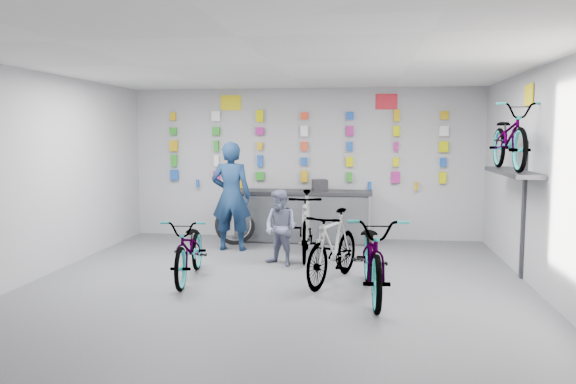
# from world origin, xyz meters

# --- Properties ---
(floor) EXTENTS (8.00, 8.00, 0.00)m
(floor) POSITION_xyz_m (0.00, 0.00, 0.00)
(floor) COLOR #4B4B50
(floor) RESTS_ON ground
(ceiling) EXTENTS (8.00, 8.00, 0.00)m
(ceiling) POSITION_xyz_m (0.00, 0.00, 3.00)
(ceiling) COLOR white
(ceiling) RESTS_ON wall_back
(wall_back) EXTENTS (7.00, 0.00, 7.00)m
(wall_back) POSITION_xyz_m (0.00, 4.00, 1.50)
(wall_back) COLOR #B8B7BA
(wall_back) RESTS_ON floor
(wall_front) EXTENTS (7.00, 0.00, 7.00)m
(wall_front) POSITION_xyz_m (0.00, -4.00, 1.50)
(wall_front) COLOR #B8B7BA
(wall_front) RESTS_ON floor
(wall_left) EXTENTS (0.00, 8.00, 8.00)m
(wall_left) POSITION_xyz_m (-3.50, 0.00, 1.50)
(wall_left) COLOR #B8B7BA
(wall_left) RESTS_ON floor
(wall_right) EXTENTS (0.00, 8.00, 8.00)m
(wall_right) POSITION_xyz_m (3.50, 0.00, 1.50)
(wall_right) COLOR #B8B7BA
(wall_right) RESTS_ON floor
(counter) EXTENTS (2.70, 0.66, 1.00)m
(counter) POSITION_xyz_m (0.00, 3.54, 0.49)
(counter) COLOR black
(counter) RESTS_ON floor
(merch_wall) EXTENTS (5.57, 0.08, 1.57)m
(merch_wall) POSITION_xyz_m (0.01, 3.93, 1.79)
(merch_wall) COLOR #1C4EAE
(merch_wall) RESTS_ON wall_back
(wall_bracket) EXTENTS (0.39, 1.90, 2.00)m
(wall_bracket) POSITION_xyz_m (3.33, 1.20, 1.46)
(wall_bracket) COLOR #333338
(wall_bracket) RESTS_ON wall_right
(sign_left) EXTENTS (0.42, 0.02, 0.30)m
(sign_left) POSITION_xyz_m (-1.50, 3.98, 2.72)
(sign_left) COLOR yellow
(sign_left) RESTS_ON wall_back
(sign_right) EXTENTS (0.42, 0.02, 0.30)m
(sign_right) POSITION_xyz_m (1.60, 3.98, 2.72)
(sign_right) COLOR red
(sign_right) RESTS_ON wall_back
(sign_side) EXTENTS (0.02, 0.40, 0.30)m
(sign_side) POSITION_xyz_m (3.48, 1.20, 2.65)
(sign_side) COLOR yellow
(sign_side) RESTS_ON wall_right
(bike_left) EXTENTS (0.81, 1.82, 0.93)m
(bike_left) POSITION_xyz_m (-1.28, 0.47, 0.46)
(bike_left) COLOR gray
(bike_left) RESTS_ON floor
(bike_center) EXTENTS (1.04, 1.78, 1.03)m
(bike_center) POSITION_xyz_m (0.77, 0.59, 0.52)
(bike_center) COLOR gray
(bike_center) RESTS_ON floor
(bike_right) EXTENTS (0.87, 2.13, 1.10)m
(bike_right) POSITION_xyz_m (1.32, -0.04, 0.55)
(bike_right) COLOR gray
(bike_right) RESTS_ON floor
(bike_service) EXTENTS (0.65, 1.91, 1.13)m
(bike_service) POSITION_xyz_m (0.22, 2.13, 0.57)
(bike_service) COLOR gray
(bike_service) RESTS_ON floor
(bike_wall) EXTENTS (0.63, 1.80, 0.95)m
(bike_wall) POSITION_xyz_m (3.25, 1.20, 2.05)
(bike_wall) COLOR gray
(bike_wall) RESTS_ON wall_bracket
(clerk) EXTENTS (0.72, 0.48, 1.96)m
(clerk) POSITION_xyz_m (-1.17, 2.57, 0.98)
(clerk) COLOR #112747
(clerk) RESTS_ON floor
(customer) EXTENTS (0.74, 0.70, 1.22)m
(customer) POSITION_xyz_m (-0.12, 1.53, 0.61)
(customer) COLOR slate
(customer) RESTS_ON floor
(spare_wheel) EXTENTS (0.82, 0.49, 0.75)m
(spare_wheel) POSITION_xyz_m (-1.25, 3.17, 0.37)
(spare_wheel) COLOR black
(spare_wheel) RESTS_ON floor
(register) EXTENTS (0.34, 0.36, 0.22)m
(register) POSITION_xyz_m (0.34, 3.55, 1.11)
(register) COLOR black
(register) RESTS_ON counter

